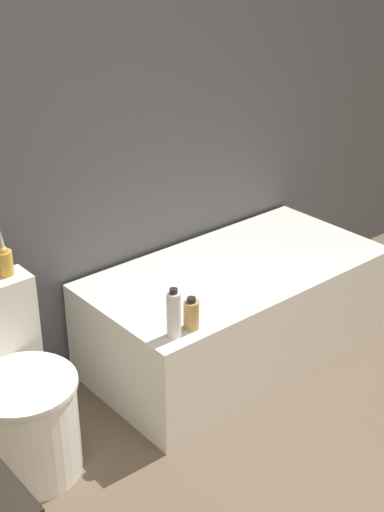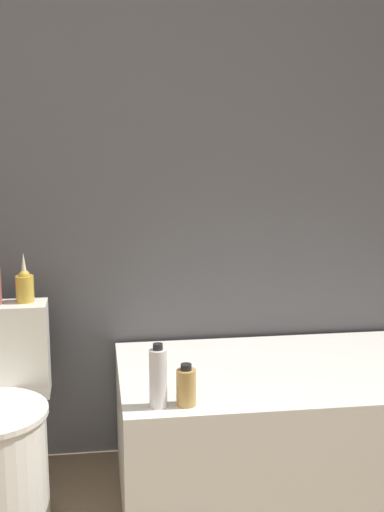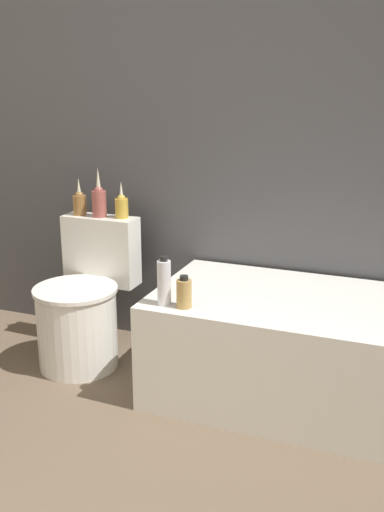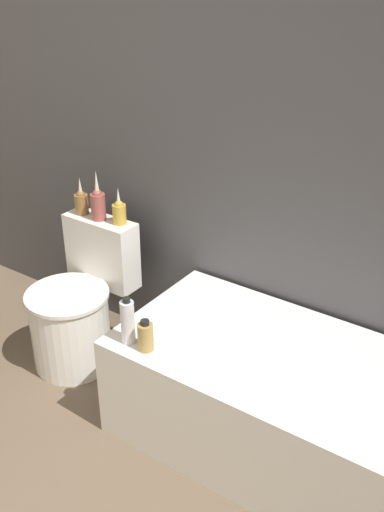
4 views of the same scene
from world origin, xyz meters
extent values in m
cube|color=#4C4C51|center=(0.00, 2.07, 1.30)|extent=(6.40, 0.06, 2.60)
cube|color=white|center=(0.74, 1.64, 0.25)|extent=(1.49, 0.76, 0.50)
cube|color=#B7BCC6|center=(0.74, 1.64, 0.49)|extent=(1.29, 0.56, 0.01)
cylinder|color=white|center=(-0.47, 1.56, 0.20)|extent=(0.41, 0.41, 0.41)
cylinder|color=white|center=(-0.47, 1.56, 0.42)|extent=(0.43, 0.43, 0.02)
cube|color=white|center=(-0.47, 1.83, 0.55)|extent=(0.40, 0.14, 0.37)
cylinder|color=olive|center=(-0.59, 1.84, 0.79)|extent=(0.07, 0.07, 0.10)
sphere|color=olive|center=(-0.59, 1.84, 0.84)|extent=(0.05, 0.05, 0.05)
cone|color=beige|center=(-0.59, 1.84, 0.89)|extent=(0.02, 0.02, 0.09)
cylinder|color=#994C47|center=(-0.47, 1.83, 0.80)|extent=(0.08, 0.08, 0.14)
sphere|color=#994C47|center=(-0.47, 1.83, 0.87)|extent=(0.05, 0.05, 0.05)
cone|color=beige|center=(-0.47, 1.83, 0.93)|extent=(0.03, 0.03, 0.12)
cylinder|color=gold|center=(-0.35, 1.85, 0.79)|extent=(0.07, 0.07, 0.10)
sphere|color=gold|center=(-0.35, 1.85, 0.84)|extent=(0.04, 0.04, 0.04)
cone|color=beige|center=(-0.35, 1.85, 0.88)|extent=(0.02, 0.02, 0.09)
cylinder|color=silver|center=(0.12, 1.35, 0.60)|extent=(0.06, 0.06, 0.20)
cylinder|color=black|center=(0.12, 1.35, 0.70)|extent=(0.03, 0.03, 0.02)
cylinder|color=tan|center=(0.21, 1.36, 0.56)|extent=(0.07, 0.07, 0.12)
cylinder|color=black|center=(0.21, 1.36, 0.63)|extent=(0.04, 0.04, 0.02)
camera|label=1|loc=(-1.41, -0.56, 2.06)|focal=50.00mm
camera|label=2|loc=(-0.08, -0.84, 1.47)|focal=50.00mm
camera|label=3|loc=(1.12, -0.86, 1.45)|focal=42.00mm
camera|label=4|loc=(1.51, -0.19, 2.01)|focal=42.00mm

